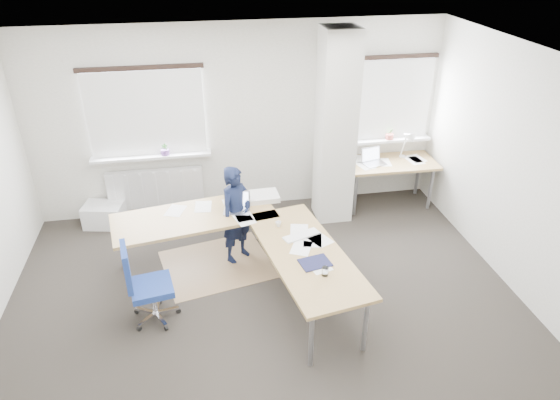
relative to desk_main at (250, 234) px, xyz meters
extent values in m
plane|color=#2A2622|center=(0.11, -0.55, -0.69)|extent=(6.00, 6.00, 0.00)
cube|color=beige|center=(0.11, 1.95, 0.71)|extent=(6.00, 0.04, 2.80)
cube|color=beige|center=(3.11, -0.55, 0.71)|extent=(0.04, 5.00, 2.80)
cube|color=white|center=(0.11, -0.55, 2.11)|extent=(6.00, 5.00, 0.04)
cube|color=beige|center=(1.41, 1.40, 0.70)|extent=(0.50, 0.50, 2.78)
cube|color=white|center=(-1.19, 1.92, 0.91)|extent=(1.60, 0.04, 1.20)
cube|color=white|center=(-1.19, 1.88, 0.91)|extent=(1.60, 0.02, 1.20)
cube|color=white|center=(-1.19, 1.85, 0.29)|extent=(1.70, 0.20, 0.04)
cube|color=white|center=(2.41, 1.92, 0.91)|extent=(1.20, 0.04, 1.20)
cube|color=white|center=(2.41, 1.88, 0.91)|extent=(1.20, 0.02, 1.20)
cube|color=white|center=(2.41, 1.85, 0.29)|extent=(1.30, 0.20, 0.04)
cube|color=white|center=(-1.19, 1.87, -0.24)|extent=(1.40, 0.10, 0.60)
cylinder|color=#6B3E88|center=(-0.99, 1.83, 0.35)|extent=(0.12, 0.12, 0.08)
imported|color=#2C6227|center=(-0.99, 1.83, 0.39)|extent=(0.09, 0.06, 0.17)
cylinder|color=#B85147|center=(2.41, 1.83, 0.35)|extent=(0.12, 0.12, 0.08)
imported|color=#2C6227|center=(2.41, 1.83, 0.39)|extent=(0.09, 0.07, 0.17)
cube|color=#90714E|center=(-0.40, 0.41, -0.69)|extent=(1.55, 1.39, 0.01)
cube|color=white|center=(-1.96, 1.70, -0.53)|extent=(0.63, 0.50, 0.33)
cube|color=olive|center=(-0.64, 0.48, 0.02)|extent=(2.11, 1.14, 0.04)
cube|color=olive|center=(0.55, -0.53, 0.02)|extent=(1.14, 2.11, 0.04)
cylinder|color=gray|center=(-1.48, 0.03, -0.35)|extent=(0.05, 0.05, 0.69)
cylinder|color=gray|center=(-1.58, 0.62, -0.35)|extent=(0.05, 0.05, 0.69)
cylinder|color=gray|center=(0.19, 0.93, -0.35)|extent=(0.05, 0.05, 0.69)
cylinder|color=gray|center=(0.41, -1.47, -0.35)|extent=(0.05, 0.05, 0.69)
cylinder|color=gray|center=(1.00, -1.36, -0.35)|extent=(0.05, 0.05, 0.69)
cylinder|color=gray|center=(0.69, 0.41, -0.35)|extent=(0.05, 0.05, 0.69)
cube|color=#B7B7BC|center=(-0.10, 0.49, 0.05)|extent=(0.37, 0.28, 0.01)
cube|color=#B7B7BC|center=(-0.08, 0.60, 0.16)|extent=(0.33, 0.10, 0.22)
cube|color=silver|center=(-0.08, 0.60, 0.16)|extent=(0.29, 0.08, 0.19)
cube|color=white|center=(0.58, -0.22, 0.05)|extent=(0.46, 0.28, 0.02)
cube|color=#131536|center=(0.61, -0.76, 0.05)|extent=(0.36, 0.30, 0.01)
cube|color=silver|center=(0.25, 0.76, 0.07)|extent=(0.46, 0.34, 0.07)
imported|color=white|center=(0.35, 0.04, 0.07)|extent=(0.07, 0.07, 0.07)
cylinder|color=silver|center=(0.66, -0.98, 0.09)|extent=(0.07, 0.07, 0.10)
cube|color=olive|center=(2.36, 1.57, 0.02)|extent=(1.41, 0.72, 0.04)
cylinder|color=gray|center=(1.76, 1.33, -0.35)|extent=(0.05, 0.05, 0.69)
cylinder|color=gray|center=(2.96, 1.31, -0.35)|extent=(0.05, 0.05, 0.69)
cylinder|color=gray|center=(1.77, 1.83, -0.35)|extent=(0.05, 0.05, 0.69)
cylinder|color=gray|center=(2.97, 1.81, -0.35)|extent=(0.05, 0.05, 0.69)
cube|color=#B7B7BC|center=(2.09, 1.54, 0.05)|extent=(0.38, 0.31, 0.01)
cube|color=#B7B7BC|center=(2.06, 1.65, 0.16)|extent=(0.33, 0.12, 0.22)
cube|color=silver|center=(2.06, 1.65, 0.16)|extent=(0.29, 0.10, 0.19)
cylinder|color=white|center=(2.61, 1.71, 0.05)|extent=(0.10, 0.10, 0.02)
cylinder|color=white|center=(2.61, 1.71, 0.24)|extent=(0.02, 0.16, 0.38)
cylinder|color=white|center=(2.61, 1.59, 0.46)|extent=(0.02, 0.29, 0.13)
cone|color=white|center=(2.61, 1.45, 0.44)|extent=(0.14, 0.16, 0.17)
cube|color=navy|center=(-1.15, -0.49, -0.25)|extent=(0.51, 0.51, 0.08)
cube|color=navy|center=(-1.37, -0.52, 0.07)|extent=(0.12, 0.39, 0.48)
cylinder|color=silver|center=(-1.15, -0.49, -0.43)|extent=(0.06, 0.06, 0.33)
cylinder|color=black|center=(-0.90, -0.45, -0.66)|extent=(0.06, 0.04, 0.06)
cylinder|color=black|center=(-1.11, -0.24, -0.66)|extent=(0.04, 0.06, 0.06)
cylinder|color=black|center=(-1.37, -0.38, -0.66)|extent=(0.06, 0.05, 0.06)
cylinder|color=black|center=(-1.32, -0.67, -0.66)|extent=(0.06, 0.06, 0.06)
cylinder|color=black|center=(-1.03, -0.71, -0.66)|extent=(0.05, 0.06, 0.06)
imported|color=black|center=(-0.11, 0.52, -0.03)|extent=(0.57, 0.55, 1.32)
camera|label=1|loc=(-0.53, -4.96, 3.22)|focal=32.00mm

